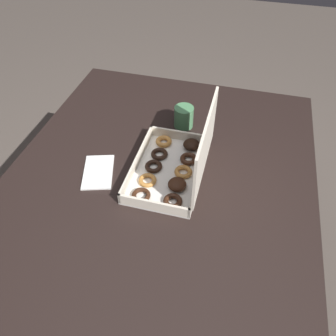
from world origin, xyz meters
The scene contains 5 objects.
ground_plane centered at (0.00, 0.00, 0.00)m, with size 8.00×8.00×0.00m, color #564C44.
dining_table centered at (0.00, 0.00, 0.63)m, with size 1.29×1.04×0.71m.
donut_box centered at (-0.06, 0.06, 0.76)m, with size 0.35×0.24×0.25m.
coffee_mug centered at (-0.32, 0.02, 0.75)m, with size 0.08×0.08×0.08m.
paper_napkin centered at (0.01, -0.21, 0.71)m, with size 0.18×0.14×0.01m.
Camera 1 is at (0.70, 0.22, 1.52)m, focal length 35.00 mm.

